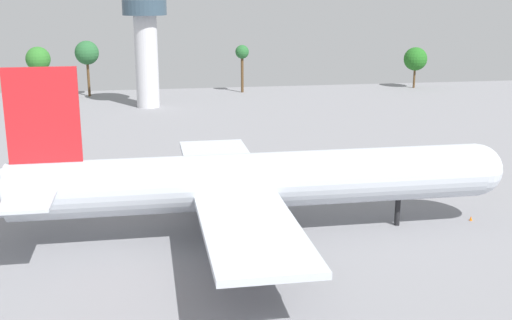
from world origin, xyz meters
name	(u,v)px	position (x,y,z in m)	size (l,w,h in m)	color
ground_plane	(256,234)	(0.00, 0.00, 0.00)	(255.60, 255.60, 0.00)	gray
cargo_airplane	(255,181)	(-0.09, 0.00, 6.83)	(63.90, 51.34, 21.16)	silver
safety_cone_nose	(471,218)	(28.76, -0.07, 0.30)	(0.42, 0.42, 0.60)	orange
control_tower	(146,42)	(-12.11, 95.56, 16.89)	(11.24, 11.24, 27.49)	silver
tree_line_backdrop	(137,58)	(-14.90, 116.87, 10.80)	(146.16, 7.51, 16.02)	#51381E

